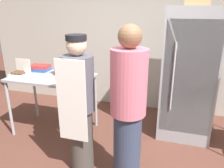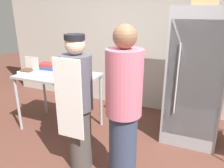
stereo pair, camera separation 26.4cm
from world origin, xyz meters
name	(u,v)px [view 1 (the left image)]	position (x,y,z in m)	size (l,w,h in m)	color
back_wall	(141,30)	(0.00, 2.44, 1.50)	(6.40, 0.12, 3.01)	#B7B2A8
refrigerator	(188,75)	(0.86, 1.61, 0.96)	(0.75, 0.77, 1.93)	#9EA0A5
prep_counter	(52,83)	(-1.11, 1.08, 0.82)	(1.24, 0.72, 0.92)	#9EA0A5
donut_box	(20,73)	(-1.56, 0.94, 0.97)	(0.26, 0.21, 0.25)	silver
blender_pitcher	(59,68)	(-1.04, 1.18, 1.03)	(0.14, 0.14, 0.25)	black
binder_stack	(40,68)	(-1.47, 1.30, 0.97)	(0.33, 0.24, 0.10)	#2D5193
person_baker	(79,105)	(-0.33, 0.38, 0.85)	(0.35, 0.37, 1.64)	#47423D
person_customer	(128,109)	(0.24, 0.34, 0.90)	(0.37, 0.37, 1.76)	#333D56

